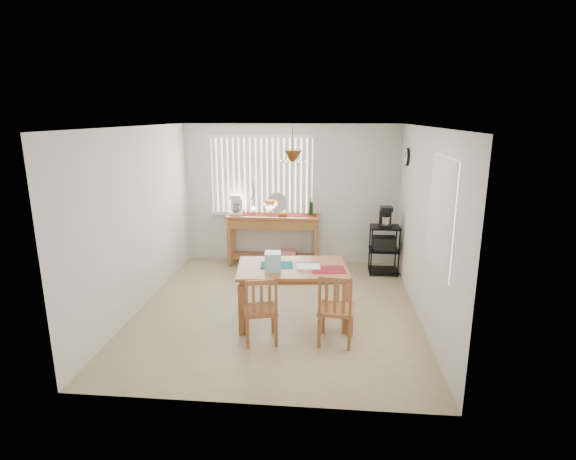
# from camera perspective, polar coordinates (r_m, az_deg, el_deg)

# --- Properties ---
(ground) EXTENTS (4.00, 4.50, 0.01)m
(ground) POSITION_cam_1_polar(r_m,az_deg,el_deg) (6.67, -1.31, -9.97)
(ground) COLOR tan
(room_shell) EXTENTS (4.20, 4.70, 2.70)m
(room_shell) POSITION_cam_1_polar(r_m,az_deg,el_deg) (6.18, -1.35, 4.55)
(room_shell) COLOR silver
(room_shell) RESTS_ON ground
(sideboard) EXTENTS (1.70, 0.48, 0.96)m
(sideboard) POSITION_cam_1_polar(r_m,az_deg,el_deg) (8.34, -1.82, 0.32)
(sideboard) COLOR #9E5E35
(sideboard) RESTS_ON ground
(sideboard_items) EXTENTS (1.62, 0.41, 0.73)m
(sideboard_items) POSITION_cam_1_polar(r_m,az_deg,el_deg) (8.31, -3.86, 3.00)
(sideboard_items) COLOR maroon
(sideboard_items) RESTS_ON sideboard
(wire_cart) EXTENTS (0.51, 0.41, 0.87)m
(wire_cart) POSITION_cam_1_polar(r_m,az_deg,el_deg) (8.09, 12.11, -1.91)
(wire_cart) COLOR black
(wire_cart) RESTS_ON ground
(cart_items) EXTENTS (0.20, 0.24, 0.36)m
(cart_items) POSITION_cam_1_polar(r_m,az_deg,el_deg) (7.98, 12.29, 1.62)
(cart_items) COLOR black
(cart_items) RESTS_ON wire_cart
(dining_table) EXTENTS (1.56, 1.10, 0.78)m
(dining_table) POSITION_cam_1_polar(r_m,az_deg,el_deg) (6.07, 0.54, -5.44)
(dining_table) COLOR #9E5E35
(dining_table) RESTS_ON ground
(table_items) EXTENTS (1.17, 0.51, 0.25)m
(table_items) POSITION_cam_1_polar(r_m,az_deg,el_deg) (5.88, -0.79, -4.20)
(table_items) COLOR #126367
(table_items) RESTS_ON dining_table
(chair_left) EXTENTS (0.49, 0.49, 0.87)m
(chair_left) POSITION_cam_1_polar(r_m,az_deg,el_deg) (5.59, -3.49, -10.13)
(chair_left) COLOR #9E5E35
(chair_left) RESTS_ON ground
(chair_right) EXTENTS (0.47, 0.47, 0.92)m
(chair_right) POSITION_cam_1_polar(r_m,az_deg,el_deg) (5.58, 6.12, -10.02)
(chair_right) COLOR #9E5E35
(chair_right) RESTS_ON ground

